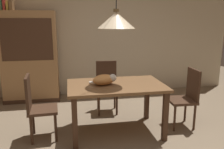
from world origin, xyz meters
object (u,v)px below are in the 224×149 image
object	(u,v)px
hutch_bookcase	(30,59)
book_red_tall	(5,3)
chair_left_side	(37,105)
chair_right_side	(186,95)
cat_sleeping	(105,79)
dining_table	(116,91)
book_green_slim	(2,3)
book_brown_thick	(12,5)
chair_far_back	(107,84)
book_yellow_short	(8,6)
pendant_lamp	(116,20)

from	to	relation	value
hutch_bookcase	book_red_tall	world-z (taller)	book_red_tall
chair_left_side	chair_right_side	world-z (taller)	same
hutch_bookcase	chair_right_side	bearing A→B (deg)	-34.33
cat_sleeping	chair_right_side	bearing A→B (deg)	-0.34
hutch_bookcase	book_red_tall	size ratio (longest dim) A/B	6.61
dining_table	book_red_tall	size ratio (longest dim) A/B	5.00
book_green_slim	book_brown_thick	size ratio (longest dim) A/B	1.08
dining_table	chair_far_back	world-z (taller)	chair_far_back
chair_right_side	hutch_bookcase	xyz separation A→B (m)	(-2.58, 1.76, 0.38)
book_green_slim	book_yellow_short	size ratio (longest dim) A/B	1.30
pendant_lamp	cat_sleeping	bearing A→B (deg)	178.63
book_green_slim	pendant_lamp	bearing A→B (deg)	-43.00
pendant_lamp	book_brown_thick	bearing A→B (deg)	134.21
cat_sleeping	book_brown_thick	world-z (taller)	book_brown_thick
chair_left_side	book_yellow_short	distance (m)	2.36
chair_left_side	book_brown_thick	bearing A→B (deg)	108.25
chair_left_side	hutch_bookcase	xyz separation A→B (m)	(-0.32, 1.76, 0.38)
book_brown_thick	dining_table	bearing A→B (deg)	-45.79
hutch_bookcase	book_green_slim	bearing A→B (deg)	179.80
pendant_lamp	book_yellow_short	bearing A→B (deg)	135.34
chair_left_side	book_red_tall	size ratio (longest dim) A/B	3.32
chair_far_back	book_green_slim	distance (m)	2.55
chair_left_side	book_green_slim	world-z (taller)	book_green_slim
hutch_bookcase	book_brown_thick	bearing A→B (deg)	179.67
cat_sleeping	book_brown_thick	size ratio (longest dim) A/B	1.70
book_green_slim	chair_far_back	bearing A→B (deg)	-24.94
chair_far_back	book_green_slim	xyz separation A→B (m)	(-1.89, 0.88, 1.47)
pendant_lamp	book_red_tall	xyz separation A→B (m)	(-1.84, 1.76, 0.33)
cat_sleeping	pendant_lamp	bearing A→B (deg)	-1.37
chair_right_side	book_green_slim	xyz separation A→B (m)	(-3.01, 1.76, 1.47)
chair_left_side	book_brown_thick	size ratio (longest dim) A/B	3.88
dining_table	pendant_lamp	size ratio (longest dim) A/B	1.08
book_brown_thick	cat_sleeping	bearing A→B (deg)	-48.67
chair_far_back	cat_sleeping	distance (m)	0.95
dining_table	pendant_lamp	distance (m)	1.01
book_green_slim	book_brown_thick	xyz separation A→B (m)	(0.17, 0.00, -0.02)
chair_left_side	book_red_tall	distance (m)	2.41
hutch_bookcase	pendant_lamp	bearing A→B (deg)	-50.48
cat_sleeping	hutch_bookcase	bearing A→B (deg)	126.17
book_red_tall	dining_table	bearing A→B (deg)	-43.76
chair_right_side	pendant_lamp	size ratio (longest dim) A/B	0.72
chair_far_back	pendant_lamp	size ratio (longest dim) A/B	0.72
chair_far_back	book_brown_thick	xyz separation A→B (m)	(-1.72, 0.88, 1.45)
chair_right_side	book_yellow_short	world-z (taller)	book_yellow_short
chair_far_back	hutch_bookcase	distance (m)	1.74
book_red_tall	book_brown_thick	bearing A→B (deg)	0.00
pendant_lamp	chair_left_side	bearing A→B (deg)	-179.77
dining_table	chair_far_back	size ratio (longest dim) A/B	1.51
book_yellow_short	book_green_slim	bearing A→B (deg)	180.00
dining_table	book_green_slim	bearing A→B (deg)	137.00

